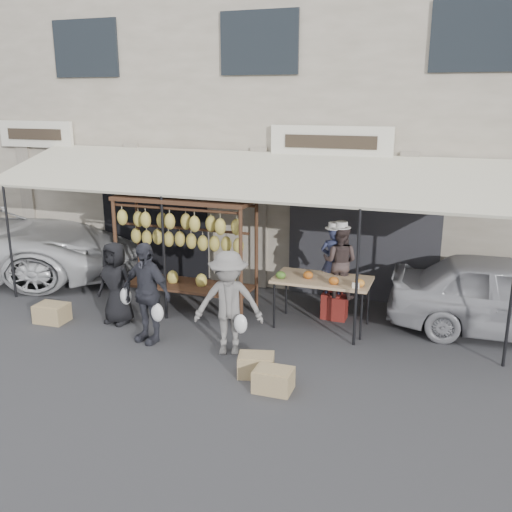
{
  "coord_description": "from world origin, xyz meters",
  "views": [
    {
      "loc": [
        3.93,
        -7.63,
        3.98
      ],
      "look_at": [
        0.68,
        1.4,
        1.3
      ],
      "focal_mm": 40.0,
      "sensor_mm": 36.0,
      "label": 1
    }
  ],
  "objects": [
    {
      "name": "customer_right",
      "position": [
        0.67,
        0.17,
        0.85
      ],
      "size": [
        1.23,
        0.91,
        1.7
      ],
      "primitive_type": "imported",
      "rotation": [
        0.0,
        0.0,
        0.28
      ],
      "color": "slate",
      "rests_on": "ground_plane"
    },
    {
      "name": "vendor_right",
      "position": [
        2.01,
        2.2,
        1.11
      ],
      "size": [
        0.68,
        0.54,
        1.33
      ],
      "primitive_type": "imported",
      "rotation": [
        0.0,
        0.0,
        3.08
      ],
      "color": "#453736",
      "rests_on": "stool_right"
    },
    {
      "name": "stool_left",
      "position": [
        1.88,
        2.24,
        0.24
      ],
      "size": [
        0.42,
        0.42,
        0.48
      ],
      "primitive_type": "cube",
      "rotation": [
        0.0,
        0.0,
        -0.28
      ],
      "color": "maroon",
      "rests_on": "ground_plane"
    },
    {
      "name": "shophouse",
      "position": [
        -0.0,
        6.5,
        3.65
      ],
      "size": [
        24.0,
        6.15,
        7.3
      ],
      "color": "#B9AC9B",
      "rests_on": "ground_plane"
    },
    {
      "name": "awning",
      "position": [
        0.01,
        2.28,
        2.57
      ],
      "size": [
        10.0,
        2.35,
        2.92
      ],
      "color": "beige",
      "rests_on": "ground_plane"
    },
    {
      "name": "crate_near_b",
      "position": [
        1.72,
        -0.75,
        0.16
      ],
      "size": [
        0.54,
        0.41,
        0.32
      ],
      "primitive_type": "cube",
      "rotation": [
        0.0,
        0.0,
        0.02
      ],
      "color": "tan",
      "rests_on": "ground_plane"
    },
    {
      "name": "customer_mid",
      "position": [
        -0.81,
        0.16,
        0.86
      ],
      "size": [
        1.08,
        0.64,
        1.71
      ],
      "primitive_type": "imported",
      "rotation": [
        0.0,
        0.0,
        -0.24
      ],
      "color": "#2E2F37",
      "rests_on": "ground_plane"
    },
    {
      "name": "crate_far",
      "position": [
        -2.9,
        0.3,
        0.17
      ],
      "size": [
        0.58,
        0.45,
        0.34
      ],
      "primitive_type": "cube",
      "rotation": [
        0.0,
        0.0,
        0.05
      ],
      "color": "tan",
      "rests_on": "ground_plane"
    },
    {
      "name": "crate_near_a",
      "position": [
        1.33,
        -0.4,
        0.16
      ],
      "size": [
        0.6,
        0.52,
        0.31
      ],
      "primitive_type": "cube",
      "rotation": [
        0.0,
        0.0,
        0.26
      ],
      "color": "tan",
      "rests_on": "ground_plane"
    },
    {
      "name": "customer_left",
      "position": [
        -1.74,
        0.68,
        0.76
      ],
      "size": [
        0.8,
        0.58,
        1.51
      ],
      "primitive_type": "imported",
      "rotation": [
        0.0,
        0.0,
        -0.15
      ],
      "color": "black",
      "rests_on": "ground_plane"
    },
    {
      "name": "ground_plane",
      "position": [
        0.0,
        0.0,
        0.0
      ],
      "size": [
        90.0,
        90.0,
        0.0
      ],
      "primitive_type": "plane",
      "color": "#2D2D30"
    },
    {
      "name": "produce_table",
      "position": [
        1.8,
        1.73,
        0.86
      ],
      "size": [
        1.7,
        0.9,
        1.04
      ],
      "color": "tan",
      "rests_on": "ground_plane"
    },
    {
      "name": "banana_rack",
      "position": [
        -0.76,
        1.5,
        1.57
      ],
      "size": [
        2.6,
        0.9,
        2.24
      ],
      "color": "#442818",
      "rests_on": "ground_plane"
    },
    {
      "name": "vendor_left",
      "position": [
        1.88,
        2.24,
        1.11
      ],
      "size": [
        0.49,
        0.35,
        1.26
      ],
      "primitive_type": "imported",
      "rotation": [
        0.0,
        0.0,
        3.25
      ],
      "color": "#292F4F",
      "rests_on": "stool_left"
    },
    {
      "name": "stool_right",
      "position": [
        2.01,
        2.2,
        0.22
      ],
      "size": [
        0.37,
        0.37,
        0.44
      ],
      "primitive_type": "cube",
      "rotation": [
        0.0,
        0.0,
        0.21
      ],
      "color": "maroon",
      "rests_on": "ground_plane"
    }
  ]
}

